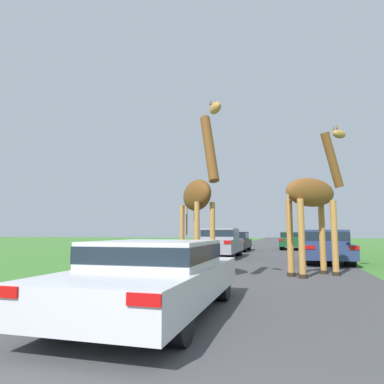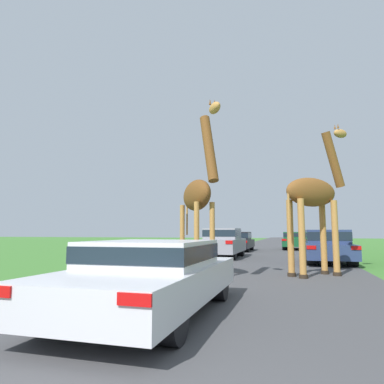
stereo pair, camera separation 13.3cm
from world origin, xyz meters
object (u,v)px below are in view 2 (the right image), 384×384
at_px(giraffe_near_road, 198,195).
at_px(car_far_ahead, 223,242).
at_px(giraffe_companion, 315,199).
at_px(car_queue_left, 237,241).
at_px(car_lead_maroon, 152,273).
at_px(car_verge_right, 295,240).
at_px(car_queue_right, 327,245).

distance_m(giraffe_near_road, car_far_ahead, 8.59).
height_order(giraffe_companion, car_far_ahead, giraffe_companion).
distance_m(giraffe_near_road, car_queue_left, 15.13).
bearing_deg(giraffe_near_road, car_far_ahead, -119.56).
bearing_deg(giraffe_companion, car_far_ahead, 170.14).
xyz_separation_m(giraffe_companion, car_queue_left, (-4.53, 13.48, -1.67)).
xyz_separation_m(car_queue_left, car_far_ahead, (0.21, -6.61, 0.10)).
relative_size(car_lead_maroon, car_far_ahead, 0.99).
bearing_deg(car_verge_right, giraffe_companion, -88.19).
height_order(giraffe_companion, car_queue_left, giraffe_companion).
bearing_deg(car_queue_left, car_verge_right, 40.49).
distance_m(car_lead_maroon, car_queue_right, 11.50).
bearing_deg(car_queue_right, car_far_ahead, 158.63).
relative_size(giraffe_companion, car_far_ahead, 1.05).
bearing_deg(car_queue_right, car_queue_left, 121.62).
height_order(giraffe_companion, car_verge_right, giraffe_companion).
xyz_separation_m(car_queue_right, car_far_ahead, (-5.08, 1.99, 0.06)).
bearing_deg(car_far_ahead, giraffe_near_road, -83.75).
bearing_deg(car_queue_left, car_lead_maroon, -85.49).
distance_m(giraffe_companion, car_far_ahead, 8.26).
bearing_deg(giraffe_companion, car_queue_right, 129.15).
height_order(car_lead_maroon, car_queue_right, car_queue_right).
height_order(giraffe_companion, car_queue_right, giraffe_companion).
bearing_deg(car_queue_right, car_lead_maroon, -109.07).
height_order(giraffe_near_road, car_far_ahead, giraffe_near_road).
bearing_deg(car_far_ahead, car_queue_right, -21.37).
bearing_deg(car_queue_left, giraffe_near_road, -85.68).
distance_m(giraffe_companion, car_lead_maroon, 6.92).
height_order(car_queue_left, car_far_ahead, car_far_ahead).
bearing_deg(car_verge_right, giraffe_near_road, -98.86).
bearing_deg(car_verge_right, car_queue_right, -83.87).
distance_m(car_queue_left, car_far_ahead, 6.61).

